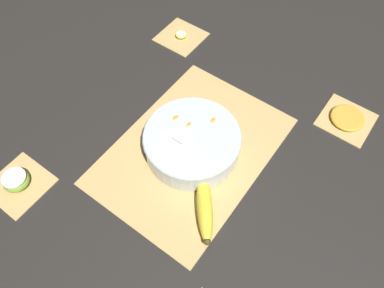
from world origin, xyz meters
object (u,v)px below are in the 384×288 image
object	(u,v)px
whole_banana	(205,207)
banana_coin_single	(181,35)
fruit_salad_bowl	(192,142)
apple_half	(16,180)
orange_slice_whole	(347,118)

from	to	relation	value
whole_banana	banana_coin_single	distance (m)	0.63
fruit_salad_bowl	banana_coin_single	distance (m)	0.45
fruit_salad_bowl	apple_half	distance (m)	0.45
whole_banana	orange_slice_whole	world-z (taller)	whole_banana
apple_half	banana_coin_single	bearing A→B (deg)	180.00
orange_slice_whole	banana_coin_single	bearing A→B (deg)	-90.00
apple_half	banana_coin_single	distance (m)	0.68
fruit_salad_bowl	whole_banana	bearing A→B (deg)	46.04
fruit_salad_bowl	orange_slice_whole	bearing A→B (deg)	139.34
apple_half	orange_slice_whole	world-z (taller)	apple_half
whole_banana	banana_coin_single	size ratio (longest dim) A/B	4.29
banana_coin_single	apple_half	bearing A→B (deg)	0.00
apple_half	orange_slice_whole	bearing A→B (deg)	139.27
fruit_salad_bowl	banana_coin_single	world-z (taller)	fruit_salad_bowl
orange_slice_whole	banana_coin_single	world-z (taller)	orange_slice_whole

